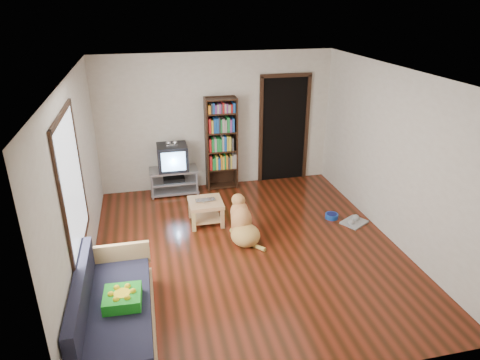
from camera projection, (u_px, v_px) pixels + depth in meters
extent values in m
plane|color=#602010|center=(247.00, 249.00, 6.46)|extent=(5.00, 5.00, 0.00)
plane|color=white|center=(249.00, 74.00, 5.43)|extent=(5.00, 5.00, 0.00)
plane|color=beige|center=(217.00, 122.00, 8.19)|extent=(4.50, 0.00, 4.50)
plane|color=beige|center=(317.00, 273.00, 3.71)|extent=(4.50, 0.00, 4.50)
plane|color=beige|center=(78.00, 183.00, 5.49)|extent=(0.00, 5.00, 5.00)
plane|color=beige|center=(394.00, 156.00, 6.41)|extent=(0.00, 5.00, 5.00)
cube|color=green|center=(123.00, 298.00, 4.65)|extent=(0.42, 0.42, 0.13)
imported|color=#BAB9BE|center=(206.00, 201.00, 7.02)|extent=(0.33, 0.22, 0.03)
cylinder|color=#16419B|center=(332.00, 216.00, 7.34)|extent=(0.22, 0.22, 0.08)
cube|color=#A5A5A5|center=(354.00, 222.00, 7.18)|extent=(0.51, 0.48, 0.03)
cube|color=white|center=(72.00, 184.00, 4.96)|extent=(0.02, 1.30, 1.60)
cube|color=black|center=(61.00, 115.00, 4.64)|extent=(0.03, 1.42, 0.06)
cube|color=black|center=(83.00, 245.00, 5.29)|extent=(0.03, 1.42, 0.06)
cube|color=black|center=(64.00, 211.00, 4.34)|extent=(0.03, 0.06, 1.70)
cube|color=black|center=(79.00, 163.00, 5.59)|extent=(0.03, 0.06, 1.70)
cube|color=black|center=(284.00, 130.00, 8.55)|extent=(0.90, 0.02, 2.10)
cube|color=black|center=(261.00, 132.00, 8.44)|extent=(0.07, 0.05, 2.14)
cube|color=black|center=(307.00, 129.00, 8.63)|extent=(0.07, 0.05, 2.14)
cube|color=black|center=(286.00, 75.00, 8.11)|extent=(1.03, 0.05, 0.07)
cube|color=#99999E|center=(173.00, 170.00, 8.10)|extent=(0.90, 0.45, 0.04)
cube|color=#99999E|center=(174.00, 181.00, 8.19)|extent=(0.86, 0.42, 0.03)
cube|color=#99999E|center=(175.00, 190.00, 8.27)|extent=(0.90, 0.45, 0.04)
cylinder|color=#99999E|center=(152.00, 187.00, 7.93)|extent=(0.04, 0.04, 0.50)
cylinder|color=#99999E|center=(197.00, 183.00, 8.10)|extent=(0.04, 0.04, 0.50)
cylinder|color=#99999E|center=(151.00, 179.00, 8.29)|extent=(0.04, 0.04, 0.50)
cylinder|color=#99999E|center=(195.00, 175.00, 8.46)|extent=(0.04, 0.04, 0.50)
cube|color=black|center=(174.00, 179.00, 8.17)|extent=(0.40, 0.30, 0.07)
cube|color=black|center=(172.00, 157.00, 8.00)|extent=(0.55, 0.48, 0.48)
cube|color=black|center=(172.00, 154.00, 8.18)|extent=(0.40, 0.14, 0.36)
cube|color=#8CBFF2|center=(174.00, 162.00, 7.78)|extent=(0.44, 0.02, 0.36)
cube|color=silver|center=(172.00, 145.00, 7.86)|extent=(0.20, 0.07, 0.02)
sphere|color=silver|center=(168.00, 143.00, 7.83)|extent=(0.09, 0.09, 0.09)
sphere|color=silver|center=(175.00, 143.00, 7.85)|extent=(0.09, 0.09, 0.09)
cube|color=black|center=(207.00, 145.00, 8.15)|extent=(0.03, 0.30, 1.80)
cube|color=black|center=(236.00, 143.00, 8.27)|extent=(0.03, 0.30, 1.80)
cube|color=black|center=(220.00, 142.00, 8.34)|extent=(0.60, 0.02, 1.80)
cube|color=black|center=(222.00, 185.00, 8.56)|extent=(0.56, 0.28, 0.02)
cube|color=black|center=(222.00, 168.00, 8.41)|extent=(0.56, 0.28, 0.03)
cube|color=black|center=(221.00, 150.00, 8.26)|extent=(0.56, 0.28, 0.02)
cube|color=black|center=(221.00, 132.00, 8.12)|extent=(0.56, 0.28, 0.02)
cube|color=black|center=(221.00, 113.00, 7.97)|extent=(0.56, 0.28, 0.02)
cube|color=black|center=(220.00, 99.00, 7.87)|extent=(0.56, 0.28, 0.02)
cube|color=tan|center=(119.00, 326.00, 4.79)|extent=(0.80, 1.80, 0.22)
cube|color=#1E1E2D|center=(117.00, 310.00, 4.70)|extent=(0.74, 1.74, 0.18)
cube|color=#1E1E2D|center=(81.00, 295.00, 4.53)|extent=(0.12, 1.74, 0.40)
cube|color=tan|center=(118.00, 255.00, 5.41)|extent=(0.80, 0.06, 0.30)
cube|color=tan|center=(206.00, 203.00, 7.06)|extent=(0.55, 0.55, 0.06)
cube|color=tan|center=(206.00, 217.00, 7.17)|extent=(0.45, 0.45, 0.03)
cube|color=tan|center=(194.00, 222.00, 6.88)|extent=(0.06, 0.06, 0.34)
cube|color=tan|center=(222.00, 219.00, 6.98)|extent=(0.06, 0.06, 0.34)
cube|color=tan|center=(190.00, 209.00, 7.30)|extent=(0.06, 0.06, 0.34)
cube|color=tan|center=(217.00, 206.00, 7.40)|extent=(0.06, 0.06, 0.34)
ellipsoid|color=tan|center=(245.00, 235.00, 6.56)|extent=(0.51, 0.55, 0.33)
ellipsoid|color=#D08650|center=(241.00, 220.00, 6.64)|extent=(0.37, 0.40, 0.44)
ellipsoid|color=#C5814B|center=(239.00, 211.00, 6.67)|extent=(0.32, 0.29, 0.31)
ellipsoid|color=tan|center=(238.00, 200.00, 6.65)|extent=(0.23, 0.25, 0.19)
ellipsoid|color=tan|center=(236.00, 198.00, 6.75)|extent=(0.11, 0.18, 0.08)
sphere|color=black|center=(234.00, 196.00, 6.82)|extent=(0.04, 0.04, 0.04)
ellipsoid|color=#B77F46|center=(234.00, 202.00, 6.60)|extent=(0.06, 0.07, 0.13)
ellipsoid|color=tan|center=(243.00, 201.00, 6.65)|extent=(0.06, 0.07, 0.13)
cylinder|color=#D78B52|center=(233.00, 223.00, 6.82)|extent=(0.09, 0.12, 0.36)
cylinder|color=#B67646|center=(241.00, 222.00, 6.87)|extent=(0.09, 0.12, 0.36)
sphere|color=gold|center=(232.00, 230.00, 6.92)|extent=(0.09, 0.09, 0.09)
sphere|color=#BD8348|center=(240.00, 229.00, 6.97)|extent=(0.09, 0.09, 0.09)
cylinder|color=gold|center=(257.00, 246.00, 6.47)|extent=(0.24, 0.29, 0.07)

